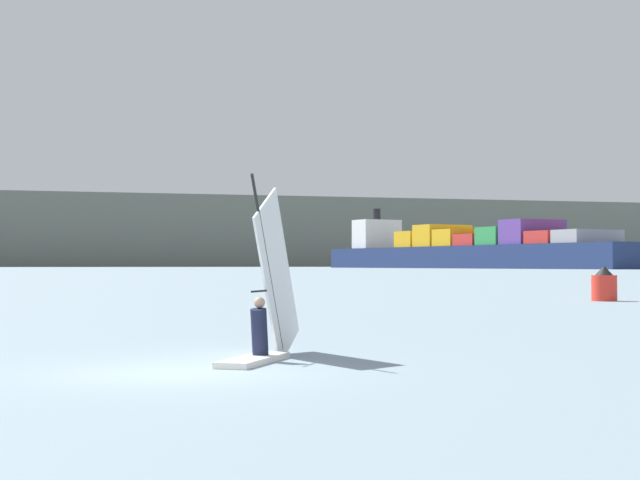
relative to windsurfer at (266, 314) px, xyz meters
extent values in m
plane|color=gray|center=(-1.63, -2.26, -0.91)|extent=(4000.00, 4000.00, 0.00)
cube|color=white|center=(-0.30, -0.65, -0.85)|extent=(1.67, 2.59, 0.12)
cylinder|color=black|center=(0.05, 0.11, 0.99)|extent=(0.85, 1.76, 3.58)
cube|color=white|center=(0.30, 0.65, 0.73)|extent=(1.25, 2.65, 3.72)
cylinder|color=black|center=(-0.03, -0.07, 0.48)|extent=(0.65, 1.35, 0.04)
cylinder|color=#191E38|center=(-0.15, -0.33, -0.33)|extent=(0.48, 0.55, 0.96)
sphere|color=tan|center=(-0.15, -0.33, 0.25)|extent=(0.22, 0.22, 0.22)
cube|color=navy|center=(131.96, 423.14, 4.13)|extent=(96.75, 206.83, 10.08)
cube|color=silver|center=(104.99, 498.22, 16.74)|extent=(25.77, 21.08, 15.13)
cylinder|color=black|center=(104.99, 498.22, 27.31)|extent=(4.00, 4.00, 6.00)
cube|color=gold|center=(119.71, 457.24, 13.07)|extent=(28.13, 22.11, 7.80)
cube|color=gold|center=(125.21, 441.92, 14.37)|extent=(28.13, 22.11, 10.40)
cube|color=gold|center=(130.71, 426.61, 13.07)|extent=(28.13, 22.11, 7.80)
cube|color=red|center=(136.22, 411.30, 11.77)|extent=(28.13, 22.11, 5.20)
cube|color=#2D8C47|center=(141.72, 395.99, 13.07)|extent=(28.13, 22.11, 7.80)
cube|color=#59388C|center=(147.22, 380.67, 14.37)|extent=(28.13, 22.11, 10.40)
cube|color=red|center=(152.72, 365.36, 11.77)|extent=(28.13, 22.11, 5.20)
cube|color=#99999E|center=(158.22, 350.05, 11.77)|extent=(28.13, 22.11, 5.20)
cube|color=#60665B|center=(136.04, 850.41, 25.30)|extent=(1071.50, 398.47, 52.40)
cylinder|color=red|center=(20.34, 29.19, -0.24)|extent=(1.30, 1.30, 1.34)
cone|color=black|center=(20.34, 29.19, 0.68)|extent=(0.91, 0.91, 0.50)
camera|label=1|loc=(-1.85, -20.04, 1.01)|focal=56.19mm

